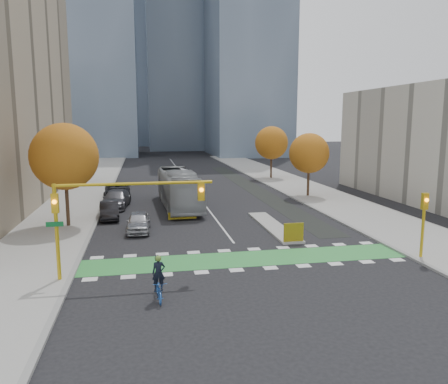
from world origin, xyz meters
name	(u,v)px	position (x,y,z in m)	size (l,w,h in m)	color
ground	(252,267)	(0.00, 0.00, 0.00)	(300.00, 300.00, 0.00)	black
sidewalk_west	(66,208)	(-13.50, 20.00, 0.07)	(7.00, 120.00, 0.15)	gray
sidewalk_east	(328,199)	(13.50, 20.00, 0.07)	(7.00, 120.00, 0.15)	gray
curb_west	(103,206)	(-10.00, 20.00, 0.07)	(0.30, 120.00, 0.16)	gray
curb_east	(297,200)	(10.00, 20.00, 0.07)	(0.30, 120.00, 0.16)	gray
bike_crossing	(246,259)	(0.00, 1.50, 0.01)	(20.00, 3.00, 0.01)	#2D8B3A
centre_line	(185,179)	(0.00, 40.00, 0.01)	(0.15, 70.00, 0.01)	silver
bike_lane_paint	(251,187)	(7.50, 30.00, 0.01)	(2.50, 50.00, 0.01)	black
median_island	(273,226)	(4.00, 9.00, 0.08)	(1.60, 10.00, 0.16)	gray
hazard_board	(294,232)	(4.00, 4.20, 0.80)	(1.40, 0.12, 1.30)	yellow
tower_nw	(87,8)	(-18.00, 90.00, 35.00)	(22.00, 22.00, 70.00)	#47566B
tower_ne	(247,32)	(20.00, 85.00, 30.00)	(18.00, 24.00, 60.00)	#47566B
tower_far	(145,31)	(-4.00, 140.00, 40.00)	(26.00, 26.00, 80.00)	#47566B
tree_west	(65,157)	(-12.00, 12.00, 5.62)	(5.20, 5.20, 8.22)	#332114
tree_east_near	(309,153)	(12.00, 22.00, 4.86)	(4.40, 4.40, 7.08)	#332114
tree_east_far	(271,143)	(12.50, 38.00, 5.24)	(4.80, 4.80, 7.65)	#332114
traffic_signal_west	(107,205)	(-7.93, -0.51, 4.03)	(8.53, 0.56, 5.20)	#BF9914
traffic_signal_east	(424,215)	(10.50, -0.51, 2.73)	(0.35, 0.43, 4.10)	#BF9914
cyclist	(159,285)	(-5.47, -3.82, 0.73)	(0.78, 1.92, 2.18)	#214E9B
bus	(179,189)	(-2.63, 18.84, 1.81)	(3.04, 12.99, 3.62)	#94989B
parked_car_a	(138,222)	(-6.50, 9.60, 0.74)	(1.75, 4.36, 1.48)	#A2A2A7
parked_car_b	(109,210)	(-9.00, 14.60, 0.74)	(1.56, 4.48, 1.47)	black
parked_car_c	(116,199)	(-8.72, 19.60, 0.84)	(2.35, 5.79, 1.68)	#4C4B50
parked_car_d	(117,191)	(-8.87, 24.60, 0.83)	(2.74, 5.95, 1.65)	black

